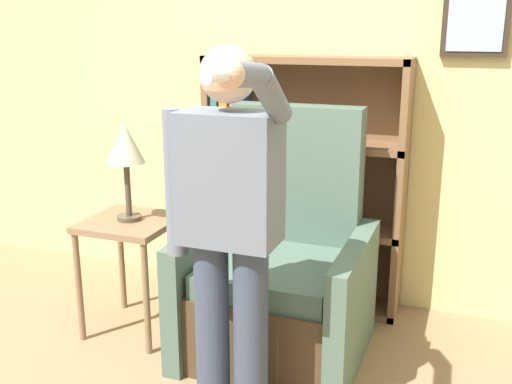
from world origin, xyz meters
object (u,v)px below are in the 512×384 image
person_standing (228,221)px  table_lamp (125,148)px  side_table (131,239)px  bookcase (285,186)px  armchair (281,279)px

person_standing → table_lamp: 1.04m
side_table → bookcase: bearing=47.1°
bookcase → table_lamp: bearing=-132.9°
bookcase → side_table: bearing=-132.9°
armchair → table_lamp: bearing=-172.3°
armchair → table_lamp: (-0.85, -0.12, 0.68)m
person_standing → table_lamp: (-0.85, 0.58, 0.14)m
armchair → side_table: 0.88m
armchair → person_standing: 0.89m
bookcase → table_lamp: size_ratio=2.83×
bookcase → armchair: (0.18, -0.61, -0.35)m
armchair → person_standing: (-0.00, -0.70, 0.54)m
bookcase → person_standing: size_ratio=0.94×
armchair → person_standing: person_standing is taller
bookcase → person_standing: (0.17, -1.31, 0.19)m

